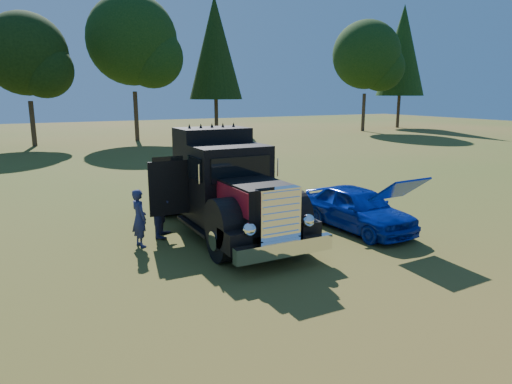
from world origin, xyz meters
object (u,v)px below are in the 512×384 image
object	(u,v)px
diamond_t_truck	(225,190)
hotrod_coupe	(358,208)
spectator_near	(139,218)
spectator_far	(165,202)

from	to	relation	value
diamond_t_truck	hotrod_coupe	distance (m)	3.99
diamond_t_truck	hotrod_coupe	world-z (taller)	diamond_t_truck
hotrod_coupe	spectator_near	world-z (taller)	hotrod_coupe
diamond_t_truck	spectator_far	world-z (taller)	diamond_t_truck
diamond_t_truck	spectator_near	world-z (taller)	diamond_t_truck
diamond_t_truck	spectator_far	xyz separation A→B (m)	(-1.59, 0.56, -0.30)
diamond_t_truck	spectator_near	distance (m)	2.52
diamond_t_truck	spectator_far	distance (m)	1.71
hotrod_coupe	spectator_near	xyz separation A→B (m)	(-6.12, 1.48, 0.11)
spectator_far	diamond_t_truck	bearing A→B (deg)	-80.79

